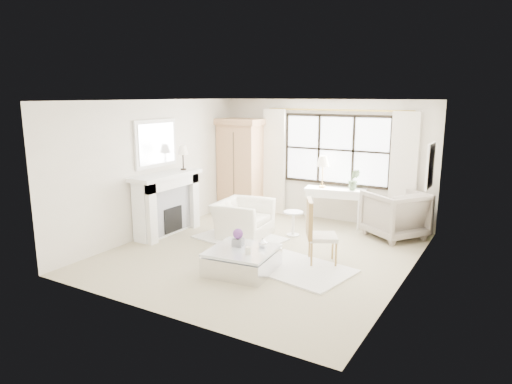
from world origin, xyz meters
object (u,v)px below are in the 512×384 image
armoire (240,165)px  console_table (335,206)px  club_armchair (243,219)px  coffee_table (242,261)px

armoire → console_table: armoire is taller
armoire → console_table: bearing=2.1°
club_armchair → coffee_table: 1.90m
console_table → club_armchair: (-1.27, -1.77, -0.04)m
armoire → club_armchair: 2.21m
armoire → coffee_table: armoire is taller
club_armchair → coffee_table: bearing=-153.5°
armoire → coffee_table: size_ratio=2.02×
console_table → club_armchair: 2.18m
club_armchair → console_table: bearing=-40.9°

